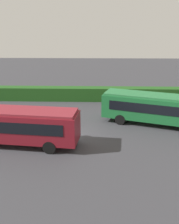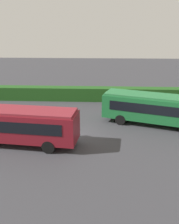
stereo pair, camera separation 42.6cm
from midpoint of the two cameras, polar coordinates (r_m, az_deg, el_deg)
The scene contains 7 objects.
ground_plane at distance 22.44m, azimuth -3.30°, elevation -5.19°, with size 109.71×109.71×0.00m, color #38383D.
bus_maroon at distance 21.02m, azimuth -16.18°, elevation -2.55°, with size 10.59×3.59×2.97m.
bus_green at distance 24.92m, azimuth 15.08°, elevation 0.89°, with size 10.20×5.63×2.95m.
person_left at distance 24.42m, azimuth -11.92°, elevation -1.33°, with size 0.48×0.45×1.66m.
person_center at distance 23.04m, azimuth -7.41°, elevation -1.95°, with size 0.49×0.26×1.90m.
person_right at distance 21.60m, azimuth -4.58°, elevation -3.69°, with size 0.51×0.48×1.66m.
hedge_row at distance 32.51m, azimuth -1.34°, elevation 4.08°, with size 66.86×1.55×1.68m, color #20501B.
Camera 2 is at (2.49, -20.36, 9.13)m, focal length 40.90 mm.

